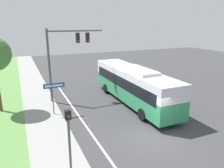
% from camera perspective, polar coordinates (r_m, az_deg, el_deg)
% --- Properties ---
extents(ground_plane, '(80.00, 80.00, 0.00)m').
position_cam_1_polar(ground_plane, '(14.80, 11.18, -13.65)').
color(ground_plane, '#38383A').
extents(sidewalk, '(2.80, 80.00, 0.12)m').
position_cam_1_polar(sidewalk, '(12.73, -13.88, -18.88)').
color(sidewalk, gray).
rests_on(sidewalk, ground_plane).
extents(lane_divider_near, '(0.14, 30.00, 0.01)m').
position_cam_1_polar(lane_divider_near, '(13.30, -2.29, -16.98)').
color(lane_divider_near, silver).
rests_on(lane_divider_near, ground_plane).
extents(bus, '(2.66, 11.79, 3.38)m').
position_cam_1_polar(bus, '(19.86, 5.54, 0.19)').
color(bus, '#2D8956').
rests_on(bus, ground_plane).
extents(signal_gantry, '(5.17, 0.41, 6.71)m').
position_cam_1_polar(signal_gantry, '(20.35, -12.17, 8.46)').
color(signal_gantry, '#4C4C51').
rests_on(signal_gantry, ground_plane).
extents(pedestrian_signal, '(0.28, 0.34, 3.38)m').
position_cam_1_polar(pedestrian_signal, '(10.59, -11.21, -12.27)').
color(pedestrian_signal, '#4C4C51').
rests_on(pedestrian_signal, ground_plane).
extents(street_sign, '(1.63, 0.08, 2.71)m').
position_cam_1_polar(street_sign, '(17.66, -15.04, -2.02)').
color(street_sign, '#4C4C51').
rests_on(street_sign, ground_plane).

